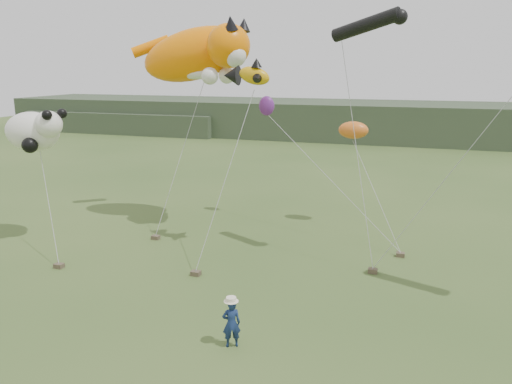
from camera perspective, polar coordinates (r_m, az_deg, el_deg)
ground at (r=16.05m, az=-1.88°, el=-15.06°), size 120.00×120.00×0.00m
headland at (r=58.70m, az=10.29°, el=8.04°), size 90.00×13.00×4.00m
festival_attendant at (r=14.71m, az=-2.83°, el=-14.77°), size 0.62×0.55×1.44m
sandbag_anchors at (r=20.85m, az=-2.35°, el=-7.70°), size 13.33×5.80×0.18m
cat_kite at (r=24.89m, az=-6.26°, el=15.46°), size 7.08×3.78×3.59m
fish_kite at (r=21.02m, az=-1.17°, el=13.22°), size 2.17×1.45×1.18m
tube_kites at (r=18.79m, az=24.83°, el=16.40°), size 10.09×4.26×1.67m
panda_kite at (r=24.42m, az=-23.95°, el=6.42°), size 3.09×2.00×1.92m
misc_kites at (r=25.26m, az=8.11°, el=7.85°), size 5.60×0.85×2.00m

